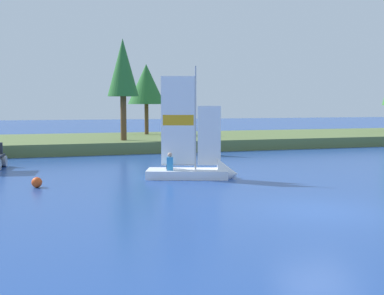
{
  "coord_description": "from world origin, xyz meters",
  "views": [
    {
      "loc": [
        -8.42,
        -13.2,
        3.33
      ],
      "look_at": [
        -0.89,
        10.06,
        1.2
      ],
      "focal_mm": 45.91,
      "sensor_mm": 36.0,
      "label": 1
    }
  ],
  "objects_px": {
    "sailboat": "(203,170)",
    "channel_buoy": "(37,182)",
    "shoreline_tree_left": "(123,69)",
    "shoreline_tree_midleft": "(146,84)"
  },
  "relations": [
    {
      "from": "shoreline_tree_left",
      "to": "shoreline_tree_midleft",
      "type": "xyz_separation_m",
      "value": [
        3.15,
        6.52,
        -0.8
      ]
    },
    {
      "from": "shoreline_tree_left",
      "to": "sailboat",
      "type": "bearing_deg",
      "value": -85.18
    },
    {
      "from": "channel_buoy",
      "to": "sailboat",
      "type": "bearing_deg",
      "value": 3.14
    },
    {
      "from": "shoreline_tree_left",
      "to": "shoreline_tree_midleft",
      "type": "bearing_deg",
      "value": 64.22
    },
    {
      "from": "shoreline_tree_midleft",
      "to": "channel_buoy",
      "type": "bearing_deg",
      "value": -113.83
    },
    {
      "from": "shoreline_tree_midleft",
      "to": "sailboat",
      "type": "height_order",
      "value": "shoreline_tree_midleft"
    },
    {
      "from": "shoreline_tree_left",
      "to": "channel_buoy",
      "type": "xyz_separation_m",
      "value": [
        -6.08,
        -14.37,
        -5.67
      ]
    },
    {
      "from": "sailboat",
      "to": "channel_buoy",
      "type": "bearing_deg",
      "value": -157.17
    },
    {
      "from": "shoreline_tree_left",
      "to": "sailboat",
      "type": "distance_m",
      "value": 15.07
    },
    {
      "from": "channel_buoy",
      "to": "shoreline_tree_midleft",
      "type": "bearing_deg",
      "value": 66.17
    }
  ]
}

